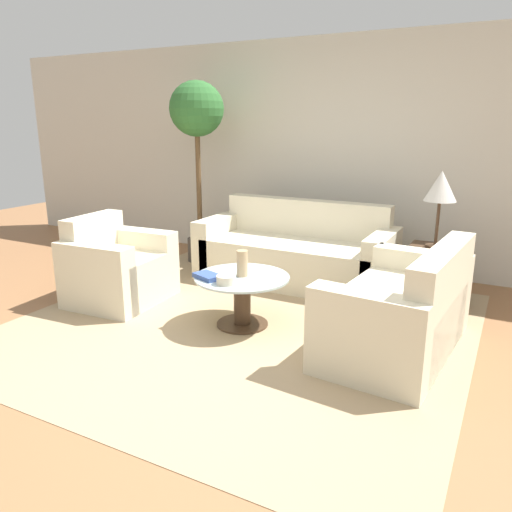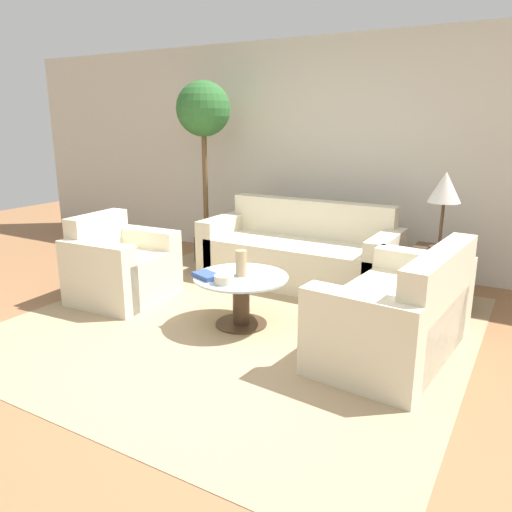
{
  "view_description": "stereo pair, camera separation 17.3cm",
  "coord_description": "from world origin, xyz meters",
  "px_view_note": "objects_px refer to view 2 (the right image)",
  "views": [
    {
      "loc": [
        1.86,
        -2.73,
        1.69
      ],
      "look_at": [
        -0.08,
        0.96,
        0.55
      ],
      "focal_mm": 35.0,
      "sensor_mm": 36.0,
      "label": 1
    },
    {
      "loc": [
        2.01,
        -2.65,
        1.69
      ],
      "look_at": [
        -0.08,
        0.96,
        0.55
      ],
      "focal_mm": 35.0,
      "sensor_mm": 36.0,
      "label": 2
    }
  ],
  "objects_px": {
    "sofa_main": "(301,255)",
    "coffee_table": "(241,294)",
    "armchair": "(119,269)",
    "book_stack": "(206,276)",
    "vase": "(241,263)",
    "loveseat": "(403,317)",
    "potted_plant": "(204,125)",
    "bowl": "(224,279)",
    "table_lamp": "(445,190)"
  },
  "relations": [
    {
      "from": "sofa_main",
      "to": "bowl",
      "type": "height_order",
      "value": "sofa_main"
    },
    {
      "from": "potted_plant",
      "to": "armchair",
      "type": "bearing_deg",
      "value": -87.55
    },
    {
      "from": "armchair",
      "to": "potted_plant",
      "type": "xyz_separation_m",
      "value": [
        -0.07,
        1.55,
        1.34
      ]
    },
    {
      "from": "coffee_table",
      "to": "table_lamp",
      "type": "xyz_separation_m",
      "value": [
        1.33,
        1.3,
        0.81
      ]
    },
    {
      "from": "vase",
      "to": "bowl",
      "type": "relative_size",
      "value": 1.41
    },
    {
      "from": "loveseat",
      "to": "book_stack",
      "type": "xyz_separation_m",
      "value": [
        -1.53,
        -0.32,
        0.16
      ]
    },
    {
      "from": "sofa_main",
      "to": "loveseat",
      "type": "bearing_deg",
      "value": -40.86
    },
    {
      "from": "armchair",
      "to": "vase",
      "type": "xyz_separation_m",
      "value": [
        1.37,
        0.03,
        0.25
      ]
    },
    {
      "from": "sofa_main",
      "to": "bowl",
      "type": "xyz_separation_m",
      "value": [
        0.07,
        -1.58,
        0.18
      ]
    },
    {
      "from": "sofa_main",
      "to": "book_stack",
      "type": "xyz_separation_m",
      "value": [
        -0.14,
        -1.53,
        0.17
      ]
    },
    {
      "from": "sofa_main",
      "to": "table_lamp",
      "type": "height_order",
      "value": "table_lamp"
    },
    {
      "from": "loveseat",
      "to": "potted_plant",
      "type": "bearing_deg",
      "value": -111.67
    },
    {
      "from": "armchair",
      "to": "vase",
      "type": "height_order",
      "value": "armchair"
    },
    {
      "from": "table_lamp",
      "to": "book_stack",
      "type": "xyz_separation_m",
      "value": [
        -1.55,
        -1.48,
        -0.64
      ]
    },
    {
      "from": "table_lamp",
      "to": "bowl",
      "type": "distance_m",
      "value": 2.13
    },
    {
      "from": "armchair",
      "to": "table_lamp",
      "type": "distance_m",
      "value": 3.11
    },
    {
      "from": "loveseat",
      "to": "table_lamp",
      "type": "xyz_separation_m",
      "value": [
        0.01,
        1.16,
        0.8
      ]
    },
    {
      "from": "sofa_main",
      "to": "armchair",
      "type": "distance_m",
      "value": 1.88
    },
    {
      "from": "loveseat",
      "to": "sofa_main",
      "type": "bearing_deg",
      "value": -125.85
    },
    {
      "from": "coffee_table",
      "to": "book_stack",
      "type": "distance_m",
      "value": 0.33
    },
    {
      "from": "vase",
      "to": "book_stack",
      "type": "bearing_deg",
      "value": -139.23
    },
    {
      "from": "table_lamp",
      "to": "vase",
      "type": "relative_size",
      "value": 3.23
    },
    {
      "from": "vase",
      "to": "armchair",
      "type": "bearing_deg",
      "value": -178.75
    },
    {
      "from": "sofa_main",
      "to": "book_stack",
      "type": "height_order",
      "value": "sofa_main"
    },
    {
      "from": "table_lamp",
      "to": "book_stack",
      "type": "relative_size",
      "value": 2.64
    },
    {
      "from": "sofa_main",
      "to": "loveseat",
      "type": "height_order",
      "value": "sofa_main"
    },
    {
      "from": "sofa_main",
      "to": "coffee_table",
      "type": "height_order",
      "value": "sofa_main"
    },
    {
      "from": "armchair",
      "to": "loveseat",
      "type": "bearing_deg",
      "value": -89.88
    },
    {
      "from": "potted_plant",
      "to": "bowl",
      "type": "bearing_deg",
      "value": -50.85
    },
    {
      "from": "sofa_main",
      "to": "coffee_table",
      "type": "relative_size",
      "value": 2.59
    },
    {
      "from": "coffee_table",
      "to": "potted_plant",
      "type": "bearing_deg",
      "value": 133.45
    },
    {
      "from": "coffee_table",
      "to": "table_lamp",
      "type": "relative_size",
      "value": 1.12
    },
    {
      "from": "bowl",
      "to": "table_lamp",
      "type": "bearing_deg",
      "value": 48.96
    },
    {
      "from": "potted_plant",
      "to": "book_stack",
      "type": "distance_m",
      "value": 2.4
    },
    {
      "from": "armchair",
      "to": "loveseat",
      "type": "distance_m",
      "value": 2.69
    },
    {
      "from": "armchair",
      "to": "vase",
      "type": "relative_size",
      "value": 4.19
    },
    {
      "from": "potted_plant",
      "to": "book_stack",
      "type": "relative_size",
      "value": 7.95
    },
    {
      "from": "sofa_main",
      "to": "potted_plant",
      "type": "xyz_separation_m",
      "value": [
        -1.36,
        0.18,
        1.34
      ]
    },
    {
      "from": "potted_plant",
      "to": "book_stack",
      "type": "height_order",
      "value": "potted_plant"
    },
    {
      "from": "sofa_main",
      "to": "armchair",
      "type": "relative_size",
      "value": 2.25
    },
    {
      "from": "vase",
      "to": "potted_plant",
      "type": "bearing_deg",
      "value": 133.55
    },
    {
      "from": "vase",
      "to": "book_stack",
      "type": "relative_size",
      "value": 0.82
    },
    {
      "from": "book_stack",
      "to": "table_lamp",
      "type": "bearing_deg",
      "value": 63.91
    },
    {
      "from": "armchair",
      "to": "coffee_table",
      "type": "height_order",
      "value": "armchair"
    },
    {
      "from": "loveseat",
      "to": "coffee_table",
      "type": "xyz_separation_m",
      "value": [
        -1.31,
        -0.14,
        -0.01
      ]
    },
    {
      "from": "potted_plant",
      "to": "bowl",
      "type": "height_order",
      "value": "potted_plant"
    },
    {
      "from": "potted_plant",
      "to": "bowl",
      "type": "xyz_separation_m",
      "value": [
        1.43,
        -1.76,
        -1.16
      ]
    },
    {
      "from": "sofa_main",
      "to": "coffee_table",
      "type": "xyz_separation_m",
      "value": [
        0.08,
        -1.34,
        -0.01
      ]
    },
    {
      "from": "bowl",
      "to": "vase",
      "type": "bearing_deg",
      "value": 87.65
    },
    {
      "from": "sofa_main",
      "to": "book_stack",
      "type": "distance_m",
      "value": 1.54
    }
  ]
}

